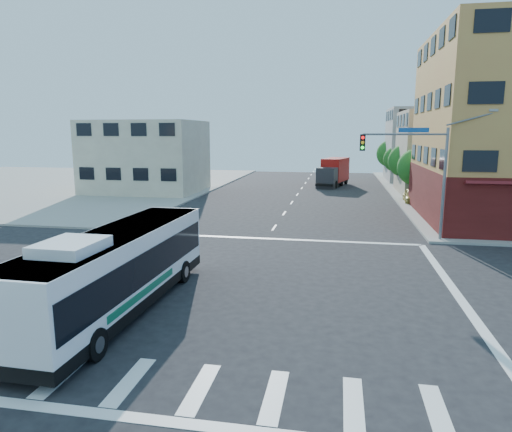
# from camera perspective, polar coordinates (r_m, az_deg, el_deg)

# --- Properties ---
(ground) EXTENTS (120.00, 120.00, 0.00)m
(ground) POSITION_cam_1_polar(r_m,az_deg,el_deg) (20.30, -2.96, -8.90)
(ground) COLOR black
(ground) RESTS_ON ground
(sidewalk_nw) EXTENTS (50.00, 50.00, 0.15)m
(sidewalk_nw) POSITION_cam_1_polar(r_m,az_deg,el_deg) (66.92, -25.89, 3.67)
(sidewalk_nw) COLOR gray
(sidewalk_nw) RESTS_ON ground
(building_east_near) EXTENTS (12.06, 10.06, 9.00)m
(building_east_near) POSITION_cam_1_polar(r_m,az_deg,el_deg) (54.13, 23.93, 7.18)
(building_east_near) COLOR #B7A78C
(building_east_near) RESTS_ON ground
(building_east_far) EXTENTS (12.06, 10.06, 10.00)m
(building_east_far) POSITION_cam_1_polar(r_m,az_deg,el_deg) (67.80, 21.24, 8.26)
(building_east_far) COLOR #ABABA5
(building_east_far) RESTS_ON ground
(building_west) EXTENTS (12.06, 10.06, 8.00)m
(building_west) POSITION_cam_1_polar(r_m,az_deg,el_deg) (53.22, -13.56, 7.20)
(building_west) COLOR beige
(building_west) RESTS_ON ground
(signal_mast_ne) EXTENTS (7.91, 1.13, 8.07)m
(signal_mast_ne) POSITION_cam_1_polar(r_m,az_deg,el_deg) (29.67, 19.43, 6.48)
(signal_mast_ne) COLOR slate
(signal_mast_ne) RESTS_ON ground
(street_tree_a) EXTENTS (3.60, 3.60, 5.53)m
(street_tree_a) POSITION_cam_1_polar(r_m,az_deg,el_deg) (47.26, 19.52, 6.02)
(street_tree_a) COLOR #3C2516
(street_tree_a) RESTS_ON ground
(street_tree_b) EXTENTS (3.80, 3.80, 5.79)m
(street_tree_b) POSITION_cam_1_polar(r_m,az_deg,el_deg) (55.15, 18.24, 6.81)
(street_tree_b) COLOR #3C2516
(street_tree_b) RESTS_ON ground
(street_tree_c) EXTENTS (3.40, 3.40, 5.29)m
(street_tree_c) POSITION_cam_1_polar(r_m,az_deg,el_deg) (63.09, 17.26, 6.98)
(street_tree_c) COLOR #3C2516
(street_tree_c) RESTS_ON ground
(street_tree_d) EXTENTS (4.00, 4.00, 6.03)m
(street_tree_d) POSITION_cam_1_polar(r_m,az_deg,el_deg) (71.01, 16.53, 7.69)
(street_tree_d) COLOR #3C2516
(street_tree_d) RESTS_ON ground
(transit_bus) EXTENTS (2.77, 11.57, 3.41)m
(transit_bus) POSITION_cam_1_polar(r_m,az_deg,el_deg) (17.96, -16.79, -6.34)
(transit_bus) COLOR black
(transit_bus) RESTS_ON ground
(box_truck) EXTENTS (4.10, 8.05, 3.48)m
(box_truck) POSITION_cam_1_polar(r_m,az_deg,el_deg) (58.82, 9.64, 5.36)
(box_truck) COLOR #25252A
(box_truck) RESTS_ON ground
(parked_car) EXTENTS (1.79, 4.13, 1.39)m
(parked_car) POSITION_cam_1_polar(r_m,az_deg,el_deg) (46.42, 19.01, 2.39)
(parked_car) COLOR gold
(parked_car) RESTS_ON ground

